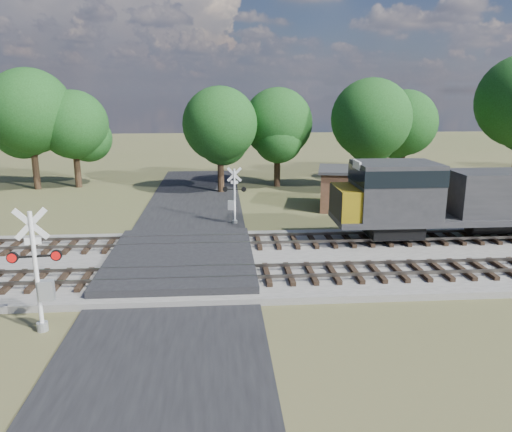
{
  "coord_description": "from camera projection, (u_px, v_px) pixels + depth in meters",
  "views": [
    {
      "loc": [
        1.96,
        -22.92,
        8.38
      ],
      "look_at": [
        3.79,
        2.0,
        2.09
      ],
      "focal_mm": 35.0,
      "sensor_mm": 36.0,
      "label": 1
    }
  ],
  "objects": [
    {
      "name": "track_near",
      "position": [
        248.0,
        274.0,
        22.25
      ],
      "size": [
        140.0,
        2.6,
        0.33
      ],
      "color": "black",
      "rests_on": "ballast_bed"
    },
    {
      "name": "equipment_shed",
      "position": [
        349.0,
        188.0,
        36.16
      ],
      "size": [
        5.2,
        5.2,
        2.97
      ],
      "rotation": [
        0.0,
        0.0,
        -0.22
      ],
      "color": "#422D1C",
      "rests_on": "ground"
    },
    {
      "name": "crossing_signal_near",
      "position": [
        40.0,
        281.0,
        17.47
      ],
      "size": [
        1.83,
        0.42,
        4.55
      ],
      "rotation": [
        0.0,
        0.0,
        0.1
      ],
      "color": "silver",
      "rests_on": "ground"
    },
    {
      "name": "road",
      "position": [
        181.0,
        269.0,
        24.06
      ],
      "size": [
        7.0,
        60.0,
        0.08
      ],
      "primitive_type": "cube",
      "color": "black",
      "rests_on": "ground"
    },
    {
      "name": "ballast_bed",
      "position": [
        380.0,
        258.0,
        25.22
      ],
      "size": [
        140.0,
        10.0,
        0.3
      ],
      "primitive_type": "cube",
      "color": "gray",
      "rests_on": "ground"
    },
    {
      "name": "track_far",
      "position": [
        242.0,
        242.0,
        27.09
      ],
      "size": [
        140.0,
        2.6,
        0.33
      ],
      "color": "black",
      "rests_on": "ballast_bed"
    },
    {
      "name": "treeline",
      "position": [
        238.0,
        111.0,
        42.46
      ],
      "size": [
        82.62,
        10.72,
        11.8
      ],
      "color": "black",
      "rests_on": "ground"
    },
    {
      "name": "crossing_panel",
      "position": [
        181.0,
        260.0,
        24.47
      ],
      "size": [
        7.0,
        9.0,
        0.62
      ],
      "primitive_type": "cube",
      "color": "#262628",
      "rests_on": "ground"
    },
    {
      "name": "crossing_signal_far",
      "position": [
        233.0,
        201.0,
        31.81
      ],
      "size": [
        1.5,
        0.34,
        3.72
      ],
      "rotation": [
        0.0,
        0.0,
        3.04
      ],
      "color": "silver",
      "rests_on": "ground"
    },
    {
      "name": "ground",
      "position": [
        181.0,
        269.0,
        24.07
      ],
      "size": [
        160.0,
        160.0,
        0.0
      ],
      "primitive_type": "plane",
      "color": "#49502A",
      "rests_on": "ground"
    }
  ]
}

